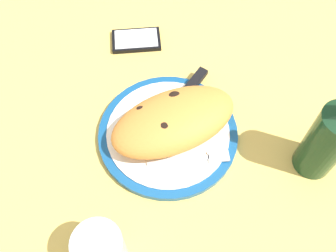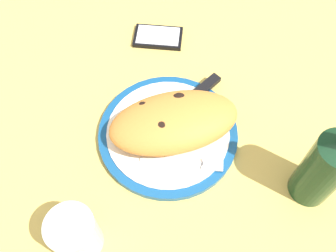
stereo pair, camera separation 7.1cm
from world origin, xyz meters
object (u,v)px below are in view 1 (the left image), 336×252
(smartphone, at_px, (136,40))
(water_glass, at_px, (101,251))
(calzone, at_px, (173,119))
(fork, at_px, (196,159))
(knife, at_px, (185,94))
(wine_bottle, at_px, (329,139))
(plate, at_px, (168,133))

(smartphone, bearing_deg, water_glass, -110.08)
(calzone, height_order, fork, calzone)
(fork, distance_m, knife, 0.15)
(smartphone, bearing_deg, wine_bottle, -57.93)
(smartphone, height_order, wine_bottle, wine_bottle)
(fork, xyz_separation_m, knife, (0.03, 0.14, 0.00))
(knife, xyz_separation_m, water_glass, (-0.22, -0.26, 0.02))
(calzone, height_order, knife, calzone)
(knife, bearing_deg, wine_bottle, -47.77)
(calzone, bearing_deg, fork, -73.69)
(plate, xyz_separation_m, smartphone, (-0.00, 0.26, -0.00))
(fork, height_order, knife, knife)
(water_glass, distance_m, wine_bottle, 0.42)
(knife, xyz_separation_m, wine_bottle, (0.19, -0.20, 0.07))
(plate, bearing_deg, wine_bottle, -28.62)
(plate, xyz_separation_m, knife, (0.06, 0.07, 0.01))
(plate, xyz_separation_m, calzone, (0.01, 0.00, 0.04))
(smartphone, bearing_deg, knife, -72.35)
(smartphone, distance_m, water_glass, 0.48)
(calzone, xyz_separation_m, fork, (0.02, -0.08, -0.03))
(water_glass, bearing_deg, smartphone, 69.92)
(calzone, xyz_separation_m, knife, (0.05, 0.07, -0.03))
(plate, relative_size, water_glass, 2.84)
(smartphone, bearing_deg, fork, -84.07)
(plate, distance_m, water_glass, 0.26)
(water_glass, bearing_deg, wine_bottle, 8.27)
(calzone, xyz_separation_m, water_glass, (-0.18, -0.20, -0.01))
(plate, xyz_separation_m, wine_bottle, (0.24, -0.13, 0.09))
(plate, xyz_separation_m, water_glass, (-0.17, -0.19, 0.03))
(calzone, relative_size, knife, 1.49)
(fork, height_order, wine_bottle, wine_bottle)
(knife, height_order, wine_bottle, wine_bottle)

